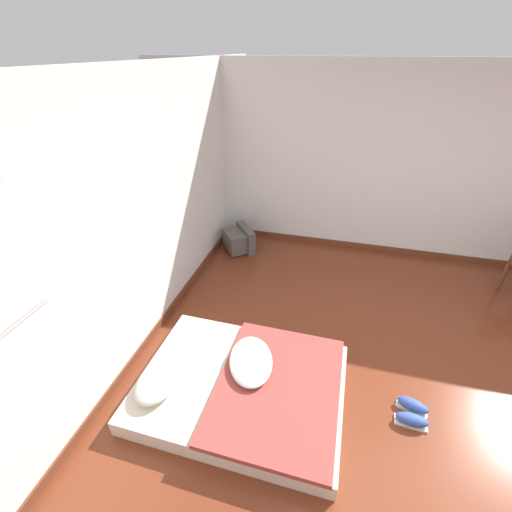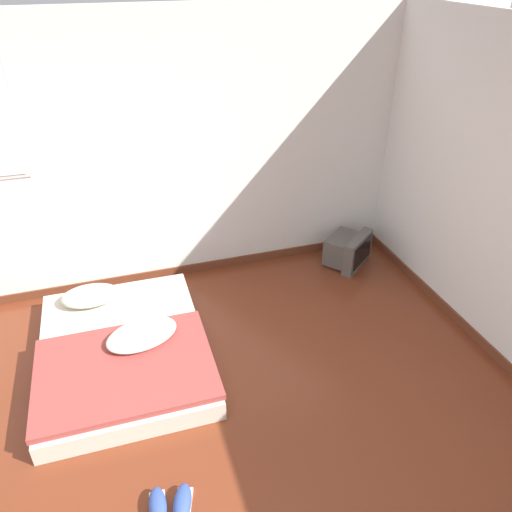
# 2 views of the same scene
# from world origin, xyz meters

# --- Properties ---
(ground_plane) EXTENTS (20.00, 20.00, 0.00)m
(ground_plane) POSITION_xyz_m (0.00, 0.00, 0.00)
(ground_plane) COLOR maroon
(wall_back) EXTENTS (8.00, 0.08, 2.60)m
(wall_back) POSITION_xyz_m (-0.02, 2.94, 1.29)
(wall_back) COLOR white
(wall_back) RESTS_ON ground_plane
(wall_right) EXTENTS (0.08, 8.22, 2.60)m
(wall_right) POSITION_xyz_m (2.83, 0.00, 1.29)
(wall_right) COLOR white
(wall_right) RESTS_ON ground_plane
(mattress_bed) EXTENTS (1.37, 1.80, 0.31)m
(mattress_bed) POSITION_xyz_m (-0.19, 1.75, 0.11)
(mattress_bed) COLOR beige
(mattress_bed) RESTS_ON ground_plane
(crt_tv) EXTENTS (0.59, 0.58, 0.36)m
(crt_tv) POSITION_xyz_m (2.28, 2.55, 0.17)
(crt_tv) COLOR #56514C
(crt_tv) RESTS_ON ground_plane
(sneaker_pair) EXTENTS (0.30, 0.30, 0.10)m
(sneaker_pair) POSITION_xyz_m (-0.04, 0.30, 0.05)
(sneaker_pair) COLOR silver
(sneaker_pair) RESTS_ON ground_plane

